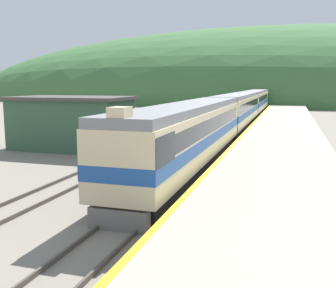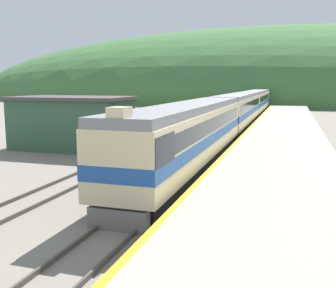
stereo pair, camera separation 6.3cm
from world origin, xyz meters
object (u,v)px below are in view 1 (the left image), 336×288
object	(u,v)px
express_train_lead_car	(189,134)
carriage_third	(255,101)
carriage_second	(238,110)
carriage_fourth	(263,97)
carriage_fifth	(269,94)

from	to	relation	value
express_train_lead_car	carriage_third	bearing A→B (deg)	90.00
carriage_second	carriage_fourth	bearing A→B (deg)	90.00
carriage_third	carriage_fifth	world-z (taller)	same
carriage_third	carriage_fourth	distance (m)	21.83
carriage_second	carriage_fifth	size ratio (longest dim) A/B	1.00
carriage_third	carriage_fifth	xyz separation A→B (m)	(0.00, 43.66, 0.00)
carriage_second	carriage_fourth	size ratio (longest dim) A/B	1.00
carriage_second	carriage_fifth	bearing A→B (deg)	90.00
express_train_lead_car	carriage_fifth	xyz separation A→B (m)	(0.00, 87.38, -0.01)
carriage_second	carriage_third	size ratio (longest dim) A/B	1.00
carriage_third	carriage_second	bearing A→B (deg)	-90.00
carriage_fourth	express_train_lead_car	bearing A→B (deg)	-90.00
express_train_lead_car	carriage_third	size ratio (longest dim) A/B	0.98
carriage_fifth	express_train_lead_car	bearing A→B (deg)	-90.00
carriage_fourth	carriage_fifth	world-z (taller)	same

